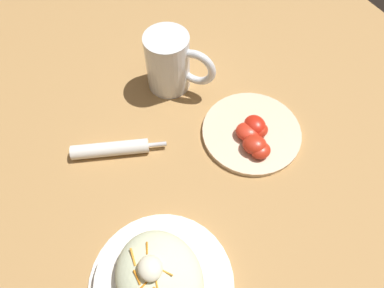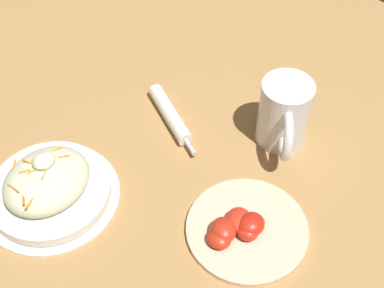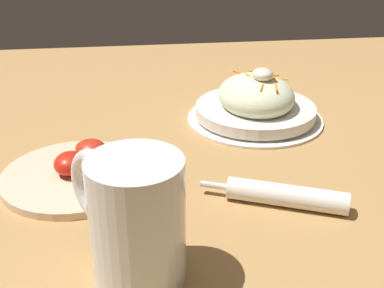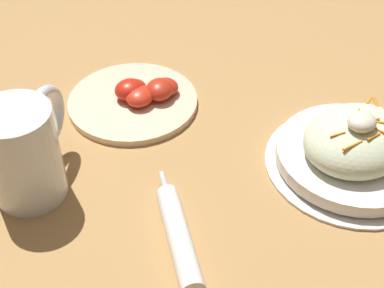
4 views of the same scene
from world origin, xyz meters
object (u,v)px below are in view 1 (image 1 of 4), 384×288
Objects in this scene: beer_mug at (170,65)px; tomato_plate at (252,133)px; napkin_roll at (111,149)px; salad_plate at (160,280)px.

beer_mug reaches higher than tomato_plate.
beer_mug is 0.77× the size of napkin_roll.
salad_plate is 1.72× the size of beer_mug.
napkin_roll is at bearing 118.55° from beer_mug.
tomato_plate reaches higher than napkin_roll.
tomato_plate is at bearing -60.78° from salad_plate.
napkin_roll is at bearing 67.94° from tomato_plate.
beer_mug is 0.22m from napkin_roll.
salad_plate is 0.27m from napkin_roll.
beer_mug reaches higher than napkin_roll.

